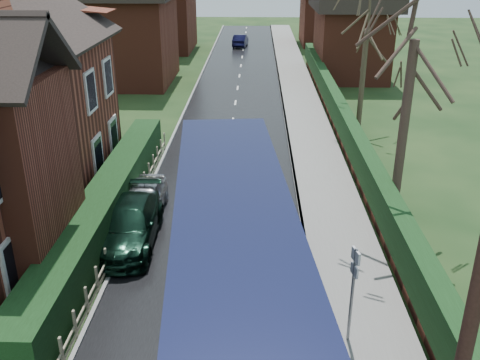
{
  "coord_description": "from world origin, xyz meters",
  "views": [
    {
      "loc": [
        1.34,
        -11.76,
        9.15
      ],
      "look_at": [
        0.81,
        5.24,
        1.8
      ],
      "focal_mm": 40.0,
      "sensor_mm": 36.0,
      "label": 1
    }
  ],
  "objects_px": {
    "bus": "(233,260)",
    "bus_stop_sign": "(353,283)",
    "car_silver": "(144,199)",
    "telegraph_pole": "(472,317)",
    "car_green": "(128,224)"
  },
  "relations": [
    {
      "from": "bus",
      "to": "bus_stop_sign",
      "type": "xyz_separation_m",
      "value": [
        2.92,
        -0.88,
        -0.03
      ]
    },
    {
      "from": "bus",
      "to": "car_silver",
      "type": "xyz_separation_m",
      "value": [
        -3.6,
        6.16,
        -1.23
      ]
    },
    {
      "from": "telegraph_pole",
      "to": "car_green",
      "type": "bearing_deg",
      "value": 141.88
    },
    {
      "from": "bus_stop_sign",
      "to": "telegraph_pole",
      "type": "relative_size",
      "value": 0.37
    },
    {
      "from": "car_green",
      "to": "telegraph_pole",
      "type": "relative_size",
      "value": 0.63
    },
    {
      "from": "bus_stop_sign",
      "to": "telegraph_pole",
      "type": "height_order",
      "value": "telegraph_pole"
    },
    {
      "from": "bus_stop_sign",
      "to": "telegraph_pole",
      "type": "xyz_separation_m",
      "value": [
        1.08,
        -3.84,
        1.99
      ]
    },
    {
      "from": "car_green",
      "to": "telegraph_pole",
      "type": "bearing_deg",
      "value": -50.12
    },
    {
      "from": "car_silver",
      "to": "bus_stop_sign",
      "type": "bearing_deg",
      "value": -47.45
    },
    {
      "from": "bus_stop_sign",
      "to": "telegraph_pole",
      "type": "bearing_deg",
      "value": -87.31
    },
    {
      "from": "car_silver",
      "to": "bus",
      "type": "bearing_deg",
      "value": -59.95
    },
    {
      "from": "bus",
      "to": "car_silver",
      "type": "height_order",
      "value": "bus"
    },
    {
      "from": "bus",
      "to": "bus_stop_sign",
      "type": "height_order",
      "value": "bus"
    },
    {
      "from": "bus_stop_sign",
      "to": "bus",
      "type": "bearing_deg",
      "value": 150.28
    },
    {
      "from": "bus",
      "to": "car_green",
      "type": "distance_m",
      "value": 5.6
    }
  ]
}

